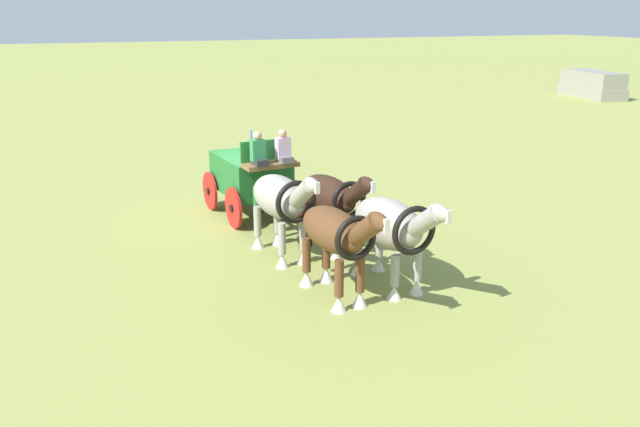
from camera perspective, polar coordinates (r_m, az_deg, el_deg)
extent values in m
plane|color=olive|center=(18.88, -5.94, -0.01)|extent=(220.00, 220.00, 0.00)
cube|color=#236B2D|center=(18.57, -6.05, 3.44)|extent=(2.57, 1.81, 1.04)
cube|color=brown|center=(17.12, -4.28, 4.22)|extent=(0.69, 1.48, 0.12)
cube|color=#236B2D|center=(16.95, -3.69, 1.56)|extent=(0.36, 1.29, 0.60)
cube|color=#236B2D|center=(17.32, -4.70, 5.50)|extent=(0.19, 1.43, 0.55)
cube|color=red|center=(18.73, -5.99, 1.60)|extent=(2.68, 0.41, 0.16)
cylinder|color=red|center=(18.21, -2.24, 1.23)|extent=(1.11, 0.18, 1.10)
cylinder|color=black|center=(18.21, -2.24, 1.23)|extent=(0.22, 0.20, 0.20)
cylinder|color=red|center=(17.55, -7.52, 0.47)|extent=(1.11, 0.18, 1.10)
cylinder|color=black|center=(17.55, -7.52, 0.47)|extent=(0.22, 0.20, 0.20)
cylinder|color=red|center=(19.93, -4.64, 2.59)|extent=(1.11, 0.18, 1.10)
cylinder|color=black|center=(19.93, -4.64, 2.59)|extent=(0.22, 0.20, 0.20)
cylinder|color=red|center=(19.33, -9.52, 1.95)|extent=(1.11, 0.18, 1.10)
cylinder|color=black|center=(19.33, -9.52, 1.95)|extent=(0.22, 0.20, 0.20)
cylinder|color=brown|center=(16.49, -2.75, -0.31)|extent=(2.60, 0.34, 0.10)
cube|color=slate|center=(17.12, -3.06, 4.72)|extent=(0.43, 0.36, 0.16)
cube|color=silver|center=(17.17, -3.24, 5.70)|extent=(0.27, 0.38, 0.55)
sphere|color=tan|center=(17.10, -3.26, 6.96)|extent=(0.22, 0.22, 0.22)
cube|color=#2D2D33|center=(16.85, -5.22, 4.47)|extent=(0.43, 0.36, 0.16)
cube|color=#338C4C|center=(16.90, -5.41, 5.46)|extent=(0.27, 0.38, 0.55)
sphere|color=tan|center=(16.83, -5.44, 6.74)|extent=(0.22, 0.22, 0.22)
ellipsoid|color=#331E14|center=(15.78, 0.73, 1.71)|extent=(2.27, 1.05, 0.85)
cylinder|color=#331E14|center=(15.46, 2.83, -1.38)|extent=(0.18, 0.18, 0.69)
cone|color=silver|center=(15.62, 2.81, -3.09)|extent=(0.30, 0.30, 0.30)
cylinder|color=#331E14|center=(15.24, 1.31, -1.64)|extent=(0.18, 0.18, 0.69)
cone|color=silver|center=(15.41, 1.30, -3.37)|extent=(0.30, 0.30, 0.30)
cylinder|color=#331E14|center=(16.74, 0.18, 0.11)|extent=(0.18, 0.18, 0.69)
cone|color=silver|center=(16.89, 0.18, -1.49)|extent=(0.30, 0.30, 0.30)
cylinder|color=#331E14|center=(16.54, -1.25, -0.11)|extent=(0.18, 0.18, 0.69)
cone|color=silver|center=(16.69, -1.24, -1.72)|extent=(0.30, 0.30, 0.30)
cylinder|color=#331E14|center=(14.54, 3.27, 1.90)|extent=(0.97, 0.45, 0.81)
ellipsoid|color=#331E14|center=(14.17, 4.04, 2.55)|extent=(0.62, 0.32, 0.32)
cube|color=silver|center=(13.94, 4.64, 2.29)|extent=(0.07, 0.11, 0.24)
torus|color=black|center=(14.93, 2.53, 1.18)|extent=(0.20, 0.89, 0.88)
cylinder|color=black|center=(16.85, -1.12, 1.66)|extent=(0.14, 0.14, 0.80)
ellipsoid|color=#9E998E|center=(15.21, -3.59, 1.50)|extent=(2.14, 1.14, 0.95)
cylinder|color=#9E998E|center=(14.92, -1.49, -1.89)|extent=(0.18, 0.18, 0.73)
cone|color=silver|center=(15.10, -1.47, -3.77)|extent=(0.30, 0.30, 0.31)
cylinder|color=#9E998E|center=(14.71, -3.32, -2.20)|extent=(0.18, 0.18, 0.73)
cone|color=silver|center=(14.89, -3.29, -4.10)|extent=(0.30, 0.30, 0.31)
cylinder|color=#9E998E|center=(16.16, -3.73, -0.40)|extent=(0.18, 0.18, 0.73)
cone|color=silver|center=(16.33, -3.70, -2.16)|extent=(0.30, 0.30, 0.31)
cylinder|color=#9E998E|center=(15.97, -5.45, -0.67)|extent=(0.18, 0.18, 0.73)
cone|color=silver|center=(16.14, -5.40, -2.44)|extent=(0.30, 0.30, 0.31)
cylinder|color=#9E998E|center=(13.97, -1.45, 1.80)|extent=(0.97, 0.45, 0.81)
ellipsoid|color=#9E998E|center=(13.58, -0.78, 2.49)|extent=(0.62, 0.32, 0.32)
cube|color=silver|center=(13.34, -0.24, 2.22)|extent=(0.07, 0.11, 0.24)
torus|color=black|center=(14.37, -2.09, 1.00)|extent=(0.21, 0.98, 0.98)
cylinder|color=black|center=(16.24, -5.12, 1.39)|extent=(0.14, 0.14, 0.80)
ellipsoid|color=#9E998E|center=(13.64, 5.90, -0.78)|extent=(2.15, 1.17, 0.98)
cylinder|color=#9E998E|center=(13.48, 8.45, -4.49)|extent=(0.18, 0.18, 0.67)
cone|color=silver|center=(13.67, 8.36, -6.36)|extent=(0.30, 0.30, 0.29)
cylinder|color=#9E998E|center=(13.19, 6.53, -4.92)|extent=(0.18, 0.18, 0.67)
cone|color=silver|center=(13.38, 6.46, -6.81)|extent=(0.30, 0.30, 0.29)
cylinder|color=#9E998E|center=(14.59, 5.15, -2.66)|extent=(0.18, 0.18, 0.67)
cone|color=silver|center=(14.76, 5.10, -4.40)|extent=(0.30, 0.30, 0.29)
cylinder|color=#9E998E|center=(14.32, 3.32, -3.01)|extent=(0.18, 0.18, 0.67)
cone|color=silver|center=(14.50, 3.29, -4.78)|extent=(0.30, 0.30, 0.29)
cylinder|color=#9E998E|center=(12.51, 9.20, -0.63)|extent=(0.97, 0.45, 0.81)
ellipsoid|color=#9E998E|center=(12.15, 10.29, 0.05)|extent=(0.62, 0.32, 0.32)
cube|color=silver|center=(11.94, 11.10, -0.30)|extent=(0.07, 0.11, 0.24)
torus|color=black|center=(12.88, 8.17, -1.48)|extent=(0.21, 1.01, 1.01)
cylinder|color=black|center=(14.60, 3.54, -0.73)|extent=(0.14, 0.14, 0.80)
ellipsoid|color=brown|center=(12.98, 1.10, -1.41)|extent=(2.07, 1.03, 0.85)
cylinder|color=brown|center=(12.78, 3.51, -5.25)|extent=(0.18, 0.18, 0.74)
cone|color=silver|center=(12.99, 3.46, -7.41)|extent=(0.30, 0.30, 0.32)
cylinder|color=brown|center=(12.57, 1.67, -5.64)|extent=(0.18, 0.18, 0.74)
cone|color=silver|center=(12.78, 1.65, -7.82)|extent=(0.30, 0.30, 0.32)
cylinder|color=brown|center=(13.92, 0.55, -3.30)|extent=(0.18, 0.18, 0.74)
cone|color=silver|center=(14.11, 0.54, -5.31)|extent=(0.30, 0.30, 0.32)
cylinder|color=brown|center=(13.72, -1.18, -3.62)|extent=(0.18, 0.18, 0.74)
cone|color=silver|center=(13.91, -1.17, -5.65)|extent=(0.30, 0.30, 0.32)
cylinder|color=brown|center=(11.82, 4.05, -1.38)|extent=(0.97, 0.45, 0.81)
ellipsoid|color=brown|center=(11.45, 5.03, -0.68)|extent=(0.62, 0.32, 0.32)
cube|color=silver|center=(11.22, 5.80, -1.06)|extent=(0.07, 0.11, 0.24)
torus|color=black|center=(12.21, 3.12, -2.16)|extent=(0.20, 0.89, 0.89)
cylinder|color=black|center=(13.96, -0.97, -1.35)|extent=(0.14, 0.14, 0.80)
cube|color=gray|center=(47.96, 22.47, 9.72)|extent=(5.27, 2.77, 0.71)
cube|color=gray|center=(47.87, 22.59, 10.73)|extent=(5.05, 2.58, 1.00)
cube|color=#1959B2|center=(24.45, -5.93, 5.30)|extent=(3.09, 0.94, 1.10)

